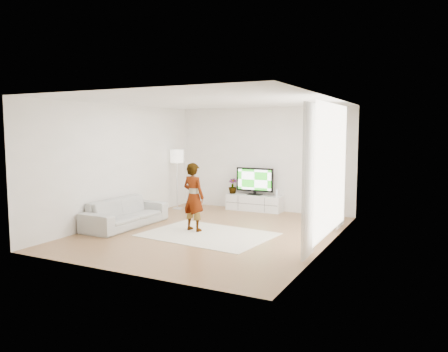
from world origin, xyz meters
The scene contains 17 objects.
floor centered at (0.00, 0.00, 0.00)m, with size 6.00×6.00×0.00m, color #A7724B.
ceiling centered at (0.00, 0.00, 2.80)m, with size 6.00×6.00×0.00m, color white.
wall_left centered at (-2.50, 0.00, 1.40)m, with size 0.02×6.00×2.80m, color white.
wall_right centered at (2.50, 0.00, 1.40)m, with size 0.02×6.00×2.80m, color white.
wall_back centered at (0.00, 3.00, 1.40)m, with size 5.00×0.02×2.80m, color white.
wall_front centered at (0.00, -3.00, 1.40)m, with size 5.00×0.02×2.80m, color white.
window centered at (2.48, 0.30, 1.45)m, with size 0.01×2.60×2.50m, color white.
curtain_near centered at (2.40, -1.00, 1.35)m, with size 0.04×0.70×2.60m, color white.
curtain_far centered at (2.40, 1.60, 1.35)m, with size 0.04×0.70×2.60m, color white.
media_console centered at (-0.16, 2.76, 0.22)m, with size 1.55×0.44×0.43m.
television centered at (-0.16, 2.79, 0.84)m, with size 1.06×0.21×0.74m.
game_console centered at (0.51, 2.76, 0.54)m, with size 0.05×0.16×0.21m.
potted_plant centered at (-0.82, 2.77, 0.64)m, with size 0.23×0.23×0.42m, color #3F7238.
rug centered at (0.04, -0.25, 0.01)m, with size 2.59×1.87×0.01m, color silver.
player centered at (-0.40, -0.07, 0.75)m, with size 0.54×0.36×1.48m, color #334772.
sofa centered at (-2.03, -0.36, 0.32)m, with size 2.16×0.85×0.63m, color #ACACA8.
floor_lamp centered at (-2.20, 2.07, 1.40)m, with size 0.37×0.37×1.66m.
Camera 1 is at (4.38, -8.13, 2.19)m, focal length 35.00 mm.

